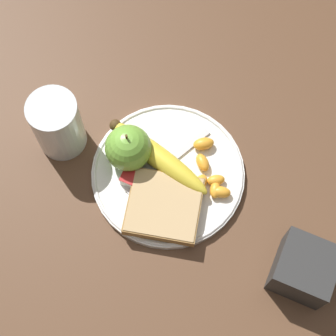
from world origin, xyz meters
name	(u,v)px	position (x,y,z in m)	size (l,w,h in m)	color
ground_plane	(168,175)	(0.00, 0.00, 0.00)	(3.00, 3.00, 0.00)	brown
plate	(168,174)	(0.00, 0.00, 0.01)	(0.25, 0.25, 0.01)	white
juice_glass	(58,125)	(-0.19, -0.01, 0.05)	(0.08, 0.08, 0.11)	silver
apple	(128,148)	(-0.07, 0.00, 0.05)	(0.07, 0.07, 0.08)	#72B23D
banana	(157,157)	(-0.02, 0.01, 0.03)	(0.20, 0.09, 0.04)	yellow
bread_slice	(164,206)	(0.02, -0.06, 0.02)	(0.13, 0.13, 0.02)	olive
fork	(162,168)	(-0.01, 0.00, 0.01)	(0.09, 0.16, 0.00)	silver
jam_packet	(135,178)	(-0.04, -0.03, 0.02)	(0.04, 0.03, 0.02)	silver
orange_segment_0	(216,180)	(0.08, 0.02, 0.02)	(0.03, 0.03, 0.02)	#F9A32D
orange_segment_1	(222,189)	(0.09, 0.00, 0.02)	(0.03, 0.03, 0.02)	#F9A32D
orange_segment_2	(204,144)	(0.03, 0.07, 0.02)	(0.04, 0.04, 0.02)	#F9A32D
orange_segment_3	(201,181)	(0.05, 0.00, 0.02)	(0.02, 0.04, 0.02)	#F9A32D
orange_segment_4	(180,174)	(0.02, 0.00, 0.02)	(0.03, 0.04, 0.02)	#F9A32D
orange_segment_5	(215,190)	(0.08, 0.00, 0.02)	(0.02, 0.03, 0.02)	#F9A32D
orange_segment_6	(203,162)	(0.05, 0.04, 0.02)	(0.04, 0.04, 0.02)	#F9A32D
condiment_caddy	(304,269)	(0.25, -0.07, 0.04)	(0.08, 0.08, 0.08)	#2D2D2D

